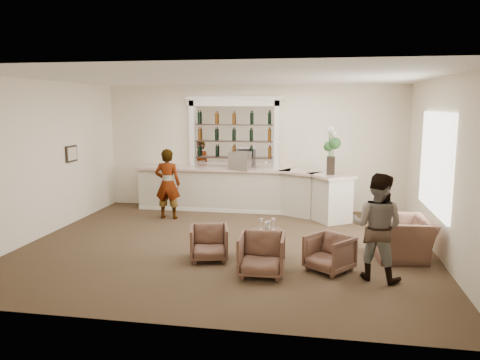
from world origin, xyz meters
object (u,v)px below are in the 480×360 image
object	(u,v)px
armchair_far	(402,238)
sommelier	(168,184)
armchair_center	(262,255)
flower_vase	(331,148)
cocktail_table	(267,243)
espresso_machine	(240,161)
armchair_right	(329,253)
guest	(377,227)
bar_counter	(244,190)
armchair_left	(209,243)

from	to	relation	value
armchair_far	sommelier	bearing A→B (deg)	-119.46
armchair_center	flower_vase	size ratio (longest dim) A/B	0.67
cocktail_table	armchair_center	bearing A→B (deg)	-88.84
espresso_machine	armchair_right	bearing A→B (deg)	-53.82
sommelier	flower_vase	distance (m)	4.05
guest	armchair_center	world-z (taller)	guest
bar_counter	armchair_left	size ratio (longest dim) A/B	8.32
bar_counter	cocktail_table	xyz separation A→B (m)	(1.04, -3.56, -0.32)
guest	espresso_machine	distance (m)	5.23
armchair_left	flower_vase	size ratio (longest dim) A/B	0.61
guest	armchair_right	world-z (taller)	guest
armchair_center	armchair_far	bearing A→B (deg)	27.38
armchair_left	armchair_center	bearing A→B (deg)	-44.13
cocktail_table	guest	world-z (taller)	guest
armchair_left	espresso_machine	bearing A→B (deg)	77.73
cocktail_table	sommelier	size ratio (longest dim) A/B	0.36
cocktail_table	flower_vase	bearing A→B (deg)	68.52
bar_counter	armchair_right	size ratio (longest dim) A/B	8.36
espresso_machine	guest	bearing A→B (deg)	-47.99
cocktail_table	armchair_right	xyz separation A→B (m)	(1.12, -0.57, 0.06)
armchair_center	armchair_right	bearing A→B (deg)	17.15
guest	flower_vase	size ratio (longest dim) A/B	1.53
guest	flower_vase	world-z (taller)	flower_vase
guest	armchair_right	size ratio (longest dim) A/B	2.53
bar_counter	armchair_center	distance (m)	4.64
armchair_center	armchair_far	world-z (taller)	armchair_far
espresso_machine	flower_vase	distance (m)	2.38
sommelier	armchair_center	bearing A→B (deg)	126.62
bar_counter	sommelier	xyz separation A→B (m)	(-1.72, -1.04, 0.29)
armchair_left	espresso_machine	xyz separation A→B (m)	(-0.11, 3.82, 1.05)
sommelier	armchair_left	distance (m)	3.39
armchair_center	espresso_machine	size ratio (longest dim) A/B	1.50
armchair_right	guest	bearing A→B (deg)	20.66
armchair_right	armchair_far	world-z (taller)	armchair_far
sommelier	guest	distance (m)	5.68
sommelier	armchair_far	xyz separation A→B (m)	(5.20, -2.11, -0.50)
bar_counter	sommelier	bearing A→B (deg)	-148.73
cocktail_table	espresso_machine	size ratio (longest dim) A/B	1.24
armchair_center	espresso_machine	distance (m)	4.68
armchair_left	armchair_center	size ratio (longest dim) A/B	0.90
armchair_far	flower_vase	distance (m)	3.18
armchair_right	armchair_far	xyz separation A→B (m)	(1.32, 0.98, 0.06)
bar_counter	espresso_machine	world-z (taller)	espresso_machine
flower_vase	sommelier	bearing A→B (deg)	-173.49
sommelier	guest	size ratio (longest dim) A/B	1.00
armchair_far	flower_vase	world-z (taller)	flower_vase
sommelier	espresso_machine	world-z (taller)	sommelier
armchair_right	armchair_left	bearing A→B (deg)	-148.12
armchair_left	armchair_far	bearing A→B (deg)	-1.53
sommelier	cocktail_table	bearing A→B (deg)	135.58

